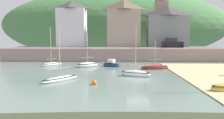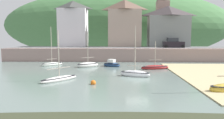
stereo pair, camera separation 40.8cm
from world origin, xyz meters
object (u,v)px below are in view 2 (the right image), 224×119
(sailboat_far_left, at_px, (112,64))
(dinghy_open_wooden, at_px, (52,64))
(church_with_spire, at_px, (162,12))
(sailboat_blue_trim, at_px, (135,74))
(waterfront_building_left, at_px, (73,23))
(parked_car_near_slipway, at_px, (173,44))
(rowboat_small_beached, at_px, (59,78))
(waterfront_building_centre, at_px, (125,23))
(mooring_buoy, at_px, (93,83))
(sailboat_white_hull, at_px, (155,67))
(waterfront_building_right, at_px, (168,26))
(fishing_boat_green, at_px, (88,65))

(sailboat_far_left, height_order, dinghy_open_wooden, dinghy_open_wooden)
(church_with_spire, relative_size, sailboat_blue_trim, 2.53)
(waterfront_building_left, bearing_deg, parked_car_near_slipway, -11.92)
(waterfront_building_left, bearing_deg, rowboat_small_beached, -81.28)
(waterfront_building_centre, distance_m, mooring_buoy, 28.98)
(sailboat_white_hull, distance_m, rowboat_small_beached, 14.42)
(sailboat_white_hull, distance_m, mooring_buoy, 12.82)
(waterfront_building_left, bearing_deg, sailboat_white_hull, -48.38)
(sailboat_white_hull, relative_size, rowboat_small_beached, 0.80)
(waterfront_building_left, relative_size, sailboat_blue_trim, 1.64)
(waterfront_building_centre, distance_m, sailboat_blue_trim, 24.52)
(waterfront_building_centre, bearing_deg, rowboat_small_beached, -106.07)
(waterfront_building_right, bearing_deg, rowboat_small_beached, -123.30)
(waterfront_building_centre, xyz_separation_m, dinghy_open_wooden, (-12.04, -14.38, -7.38))
(church_with_spire, xyz_separation_m, parked_car_near_slipway, (0.69, -8.50, -7.23))
(fishing_boat_green, height_order, parked_car_near_slipway, fishing_boat_green)
(fishing_boat_green, bearing_deg, parked_car_near_slipway, 2.03)
(sailboat_white_hull, bearing_deg, waterfront_building_left, 117.67)
(sailboat_blue_trim, xyz_separation_m, fishing_boat_green, (-6.71, 7.64, -0.01))
(dinghy_open_wooden, bearing_deg, mooring_buoy, -98.96)
(dinghy_open_wooden, distance_m, parked_car_near_slipway, 24.13)
(waterfront_building_centre, distance_m, fishing_boat_green, 18.37)
(sailboat_far_left, bearing_deg, waterfront_building_right, 77.46)
(sailboat_blue_trim, xyz_separation_m, mooring_buoy, (-4.42, -4.37, -0.16))
(parked_car_near_slipway, height_order, mooring_buoy, parked_car_near_slipway)
(sailboat_far_left, bearing_deg, dinghy_open_wooden, -158.50)
(church_with_spire, xyz_separation_m, sailboat_white_hull, (-5.05, -21.53, -10.19))
(church_with_spire, relative_size, sailboat_white_hull, 3.55)
(sailboat_white_hull, xyz_separation_m, parked_car_near_slipway, (5.74, 13.03, 2.96))
(waterfront_building_centre, relative_size, sailboat_white_hull, 2.34)
(waterfront_building_right, bearing_deg, waterfront_building_left, 180.00)
(sailboat_white_hull, xyz_separation_m, fishing_boat_green, (-10.01, 1.78, 0.07))
(sailboat_white_hull, bearing_deg, dinghy_open_wooden, 154.98)
(church_with_spire, height_order, rowboat_small_beached, church_with_spire)
(sailboat_far_left, xyz_separation_m, rowboat_small_beached, (-5.21, -11.02, -0.08))
(fishing_boat_green, bearing_deg, sailboat_far_left, -23.64)
(waterfront_building_centre, relative_size, mooring_buoy, 19.40)
(rowboat_small_beached, bearing_deg, church_with_spire, 10.79)
(rowboat_small_beached, bearing_deg, waterfront_building_left, 48.38)
(waterfront_building_right, bearing_deg, parked_car_near_slipway, -88.26)
(church_with_spire, bearing_deg, sailboat_far_left, -120.83)
(sailboat_far_left, relative_size, fishing_boat_green, 0.56)
(waterfront_building_left, relative_size, parked_car_near_slipway, 2.46)
(waterfront_building_left, bearing_deg, waterfront_building_centre, 0.00)
(waterfront_building_left, xyz_separation_m, rowboat_small_beached, (4.01, -26.13, -7.30))
(rowboat_small_beached, bearing_deg, sailboat_white_hull, -13.68)
(waterfront_building_right, bearing_deg, mooring_buoy, -115.63)
(sailboat_far_left, bearing_deg, waterfront_building_left, 147.18)
(sailboat_far_left, bearing_deg, waterfront_building_centre, 107.08)
(waterfront_building_centre, bearing_deg, sailboat_blue_trim, -88.18)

